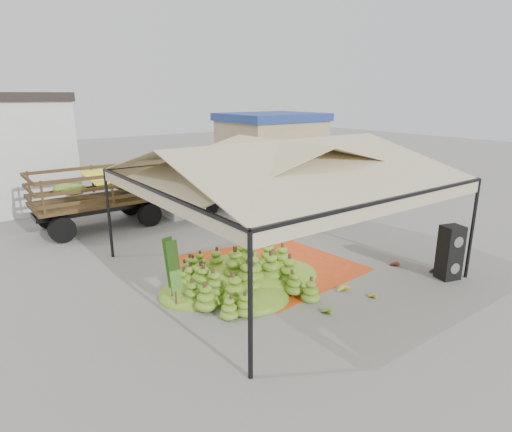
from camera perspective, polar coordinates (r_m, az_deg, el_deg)
ground at (r=13.82m, az=3.05°, el=-6.71°), size 90.00×90.00×0.00m
canopy_tent at (r=12.91m, az=3.27°, el=6.93°), size 8.10×8.10×4.00m
building_tan at (r=29.33m, az=2.06°, el=9.60°), size 6.30×5.30×4.10m
tarp_left at (r=13.71m, az=-1.10°, el=-6.85°), size 4.83×4.68×0.01m
tarp_right at (r=13.85m, az=2.76°, el=-6.63°), size 4.62×4.82×0.01m
banana_heap at (r=12.34m, az=-1.37°, el=-6.84°), size 5.13×4.26×1.08m
hand_yellow_a at (r=12.10m, az=15.11°, el=-10.25°), size 0.42×0.36×0.18m
hand_yellow_b at (r=12.27m, az=11.65°, el=-9.52°), size 0.63×0.63×0.22m
hand_red_a at (r=14.38m, az=17.91°, el=-6.12°), size 0.46×0.38×0.21m
hand_red_b at (r=14.31m, az=22.87°, el=-6.71°), size 0.62×0.57×0.23m
hand_green at (r=11.04m, az=9.20°, el=-12.43°), size 0.50×0.41×0.22m
hanging_bunches at (r=12.63m, az=0.26°, el=3.61°), size 1.74×0.24×0.20m
speaker_stack at (r=13.90m, az=24.45°, el=-4.44°), size 0.72×0.67×1.63m
banana_leaves at (r=11.59m, az=-9.81°, el=-11.62°), size 0.96×1.36×3.70m
vendor at (r=16.51m, az=1.55°, el=0.27°), size 0.65×0.45×1.71m
truck_left at (r=18.97m, az=-16.33°, el=3.76°), size 7.21×2.59×2.47m
truck_right at (r=21.76m, az=-0.46°, el=5.77°), size 7.09×2.81×2.39m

